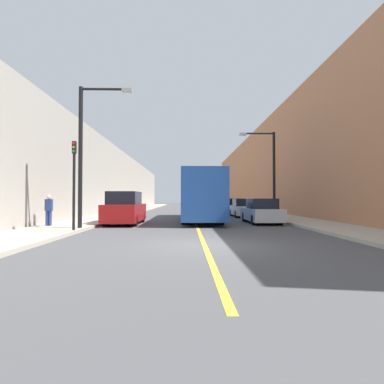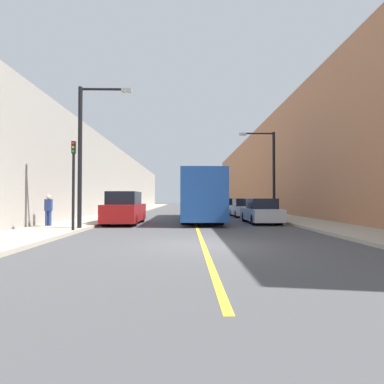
{
  "view_description": "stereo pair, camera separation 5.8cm",
  "coord_description": "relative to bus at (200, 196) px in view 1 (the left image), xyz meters",
  "views": [
    {
      "loc": [
        -0.63,
        -9.97,
        1.56
      ],
      "look_at": [
        -0.05,
        17.82,
        2.17
      ],
      "focal_mm": 28.0,
      "sensor_mm": 36.0,
      "label": 1
    },
    {
      "loc": [
        -0.57,
        -9.97,
        1.56
      ],
      "look_at": [
        -0.05,
        17.82,
        2.17
      ],
      "focal_mm": 28.0,
      "sensor_mm": 36.0,
      "label": 2
    }
  ],
  "objects": [
    {
      "name": "car_right_near",
      "position": [
        3.78,
        -3.04,
        -1.05
      ],
      "size": [
        1.8,
        4.56,
        1.56
      ],
      "color": "silver",
      "rests_on": "ground"
    },
    {
      "name": "bus",
      "position": [
        0.0,
        0.0,
        0.0
      ],
      "size": [
        2.57,
        12.61,
        3.28
      ],
      "color": "#1E4793",
      "rests_on": "ground"
    },
    {
      "name": "building_row_right",
      "position": [
        10.18,
        18.0,
        3.58
      ],
      "size": [
        4.0,
        72.0,
        10.67
      ],
      "primitive_type": "cube",
      "color": "#B2724C",
      "rests_on": "ground"
    },
    {
      "name": "parked_suv_left",
      "position": [
        -4.7,
        -3.76,
        -0.85
      ],
      "size": [
        1.91,
        4.65,
        1.97
      ],
      "color": "maroon",
      "rests_on": "ground"
    },
    {
      "name": "ground_plane",
      "position": [
        -0.4,
        -12.0,
        -1.76
      ],
      "size": [
        200.0,
        200.0,
        0.0
      ],
      "primitive_type": "plane",
      "color": "#474749"
    },
    {
      "name": "building_row_left",
      "position": [
        -10.97,
        18.0,
        2.01
      ],
      "size": [
        4.0,
        72.0,
        7.53
      ],
      "primitive_type": "cube",
      "color": "gray",
      "rests_on": "ground"
    },
    {
      "name": "sidewalk_right",
      "position": [
        6.62,
        18.0,
        -1.68
      ],
      "size": [
        3.12,
        72.0,
        0.14
      ],
      "primitive_type": "cube",
      "color": "#A89E8C",
      "rests_on": "ground"
    },
    {
      "name": "traffic_light",
      "position": [
        -6.05,
        -8.45,
        0.57
      ],
      "size": [
        0.16,
        0.18,
        4.0
      ],
      "color": "black",
      "rests_on": "sidewalk_left"
    },
    {
      "name": "road_center_line",
      "position": [
        -0.4,
        18.0,
        -1.75
      ],
      "size": [
        0.16,
        72.0,
        0.01
      ],
      "primitive_type": "cube",
      "color": "gold",
      "rests_on": "ground"
    },
    {
      "name": "car_right_far",
      "position": [
        4.0,
        9.24,
        -1.05
      ],
      "size": [
        1.83,
        4.65,
        1.57
      ],
      "color": "navy",
      "rests_on": "ground"
    },
    {
      "name": "pedestrian",
      "position": [
        -8.17,
        -6.2,
        -0.78
      ],
      "size": [
        0.35,
        0.23,
        1.61
      ],
      "color": "navy",
      "rests_on": "sidewalk_left"
    },
    {
      "name": "sidewalk_left",
      "position": [
        -7.41,
        18.0,
        -1.68
      ],
      "size": [
        3.12,
        72.0,
        0.14
      ],
      "primitive_type": "cube",
      "color": "#A89E8C",
      "rests_on": "ground"
    },
    {
      "name": "street_lamp_right",
      "position": [
        5.09,
        -0.54,
        2.02
      ],
      "size": [
        2.6,
        0.24,
        6.23
      ],
      "color": "black",
      "rests_on": "sidewalk_right"
    },
    {
      "name": "street_lamp_left",
      "position": [
        -5.9,
        -7.37,
        2.35
      ],
      "size": [
        2.6,
        0.24,
        6.87
      ],
      "color": "black",
      "rests_on": "sidewalk_left"
    },
    {
      "name": "car_right_mid",
      "position": [
        3.91,
        3.59,
        -1.06
      ],
      "size": [
        1.84,
        4.46,
        1.55
      ],
      "color": "silver",
      "rests_on": "ground"
    }
  ]
}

